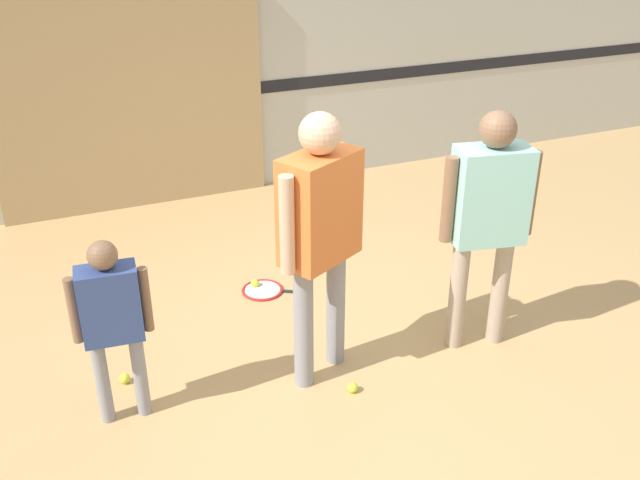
% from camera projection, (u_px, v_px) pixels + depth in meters
% --- Properties ---
extents(ground_plane, '(16.00, 16.00, 0.00)m').
position_uv_depth(ground_plane, '(346.00, 358.00, 4.73)').
color(ground_plane, tan).
extents(wall_back, '(16.00, 0.07, 3.20)m').
position_uv_depth(wall_back, '(207.00, 31.00, 6.59)').
color(wall_back, beige).
rests_on(wall_back, ground_plane).
extents(wall_panel, '(2.51, 0.05, 2.04)m').
position_uv_depth(wall_panel, '(130.00, 103.00, 6.52)').
color(wall_panel, tan).
rests_on(wall_panel, ground_plane).
extents(person_instructor, '(0.59, 0.46, 1.72)m').
position_uv_depth(person_instructor, '(320.00, 222.00, 4.13)').
color(person_instructor, gray).
rests_on(person_instructor, ground_plane).
extents(person_student_left, '(0.44, 0.21, 1.16)m').
position_uv_depth(person_student_left, '(111.00, 313.00, 3.90)').
color(person_student_left, gray).
rests_on(person_student_left, ground_plane).
extents(person_student_right, '(0.61, 0.34, 1.63)m').
position_uv_depth(person_student_right, '(489.00, 208.00, 4.45)').
color(person_student_right, tan).
rests_on(person_student_right, ground_plane).
extents(racket_spare_on_floor, '(0.56, 0.43, 0.03)m').
position_uv_depth(racket_spare_on_floor, '(265.00, 290.00, 5.50)').
color(racket_spare_on_floor, red).
rests_on(racket_spare_on_floor, ground_plane).
extents(tennis_ball_near_instructor, '(0.07, 0.07, 0.07)m').
position_uv_depth(tennis_ball_near_instructor, '(353.00, 387.00, 4.40)').
color(tennis_ball_near_instructor, '#CCE038').
rests_on(tennis_ball_near_instructor, ground_plane).
extents(tennis_ball_by_spare_racket, '(0.07, 0.07, 0.07)m').
position_uv_depth(tennis_ball_by_spare_racket, '(255.00, 284.00, 5.54)').
color(tennis_ball_by_spare_racket, '#CCE038').
rests_on(tennis_ball_by_spare_racket, ground_plane).
extents(tennis_ball_stray_left, '(0.07, 0.07, 0.07)m').
position_uv_depth(tennis_ball_stray_left, '(125.00, 379.00, 4.48)').
color(tennis_ball_stray_left, '#CCE038').
rests_on(tennis_ball_stray_left, ground_plane).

